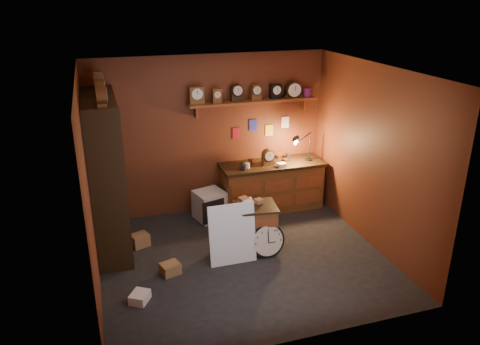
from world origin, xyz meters
name	(u,v)px	position (x,y,z in m)	size (l,w,h in m)	color
floor	(243,258)	(0.00, 0.00, 0.00)	(4.00, 4.00, 0.00)	black
room_shell	(244,143)	(0.04, 0.11, 1.72)	(4.02, 3.62, 2.71)	maroon
shelving_unit	(104,168)	(-1.79, 0.98, 1.25)	(0.47, 1.60, 2.58)	black
workbench	(272,183)	(1.01, 1.47, 0.47)	(1.80, 0.66, 1.36)	brown
low_cabinet	(255,225)	(0.27, 0.24, 0.38)	(0.67, 0.59, 0.79)	brown
big_round_clock	(267,240)	(0.36, -0.03, 0.25)	(0.51, 0.17, 0.51)	black
white_panel	(232,261)	(-0.16, -0.02, 0.00)	(0.67, 0.03, 0.90)	silver
mini_fridge	(210,205)	(-0.14, 1.39, 0.24)	(0.57, 0.59, 0.49)	silver
floor_box_a	(170,269)	(-1.07, -0.07, 0.08)	(0.25, 0.21, 0.15)	olive
floor_box_b	(140,297)	(-1.54, -0.57, 0.06)	(0.20, 0.24, 0.12)	white
floor_box_c	(140,240)	(-1.38, 0.82, 0.10)	(0.26, 0.21, 0.19)	olive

